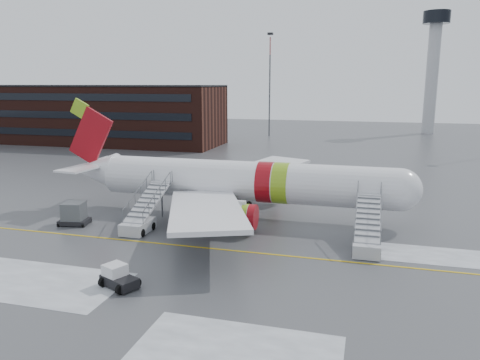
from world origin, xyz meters
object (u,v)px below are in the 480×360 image
(airstair_fwd, at_px, (367,237))
(pushback_tug, at_px, (118,277))
(airstair_aft, at_px, (142,218))
(airliner, at_px, (236,181))
(uld_container, at_px, (74,214))

(airstair_fwd, xyz_separation_m, pushback_tug, (-15.10, -11.03, -0.44))
(airstair_fwd, distance_m, airstair_aft, 19.09)
(airliner, bearing_deg, uld_container, -153.42)
(airstair_fwd, xyz_separation_m, airstair_aft, (-19.09, 0.00, 0.00))
(pushback_tug, xyz_separation_m, uld_container, (-10.67, 10.85, 0.34))
(airstair_fwd, bearing_deg, uld_container, -179.61)
(pushback_tug, bearing_deg, airstair_aft, 109.88)
(airliner, height_order, airstair_aft, airliner)
(airliner, relative_size, uld_container, 12.42)
(airstair_aft, xyz_separation_m, pushback_tug, (3.99, -11.03, -0.44))
(pushback_tug, relative_size, uld_container, 0.99)
(airliner, relative_size, airstair_aft, 4.55)
(airstair_fwd, bearing_deg, pushback_tug, -143.85)
(airstair_fwd, distance_m, pushback_tug, 18.70)
(airstair_aft, bearing_deg, uld_container, -178.48)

